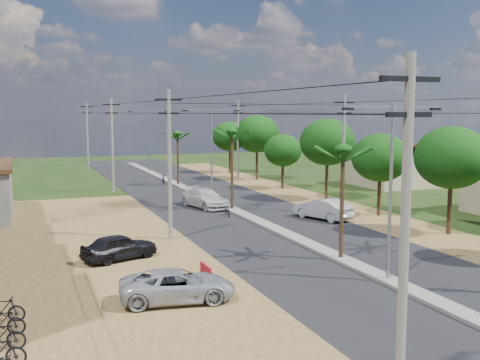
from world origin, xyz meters
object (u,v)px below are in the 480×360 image
object	(u,v)px
car_silver_mid	(323,209)
roadside_sign	(206,277)
car_parked_silver	(178,286)
car_parked_dark	(119,247)
car_white_far	(205,199)

from	to	relation	value
car_silver_mid	roadside_sign	xyz separation A→B (m)	(-12.76, -12.20, -0.20)
car_parked_silver	roadside_sign	xyz separation A→B (m)	(1.56, 1.09, -0.10)
car_parked_dark	roadside_sign	world-z (taller)	car_parked_dark
car_white_far	car_parked_silver	bearing A→B (deg)	-124.41
car_silver_mid	car_white_far	bearing A→B (deg)	-71.39
car_silver_mid	roadside_sign	distance (m)	17.66
car_silver_mid	roadside_sign	size ratio (longest dim) A/B	3.40
car_silver_mid	roadside_sign	world-z (taller)	car_silver_mid
car_white_far	car_parked_dark	distance (m)	16.46
car_white_far	car_silver_mid	bearing A→B (deg)	-64.74
car_white_far	car_parked_silver	xyz separation A→B (m)	(-7.98, -21.12, -0.09)
car_parked_silver	roadside_sign	size ratio (longest dim) A/B	3.51
car_silver_mid	car_parked_silver	bearing A→B (deg)	22.50
car_white_far	roadside_sign	distance (m)	21.04
car_silver_mid	car_parked_dark	xyz separation A→B (m)	(-15.43, -5.88, -0.07)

